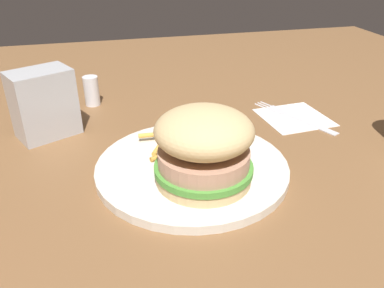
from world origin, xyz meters
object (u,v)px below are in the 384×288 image
fries_pile (176,144)px  napkin_dispenser (44,104)px  plate (192,167)px  sandwich (204,146)px  fork (294,116)px  salt_shaker (92,91)px  napkin (294,117)px

fries_pile → napkin_dispenser: 0.22m
plate → fries_pile: bearing=-77.8°
sandwich → fork: bearing=-141.5°
plate → napkin_dispenser: bearing=-39.8°
fork → salt_shaker: 0.37m
sandwich → napkin_dispenser: same height
salt_shaker → fork: bearing=156.8°
sandwich → napkin_dispenser: (0.20, -0.21, -0.01)m
sandwich → salt_shaker: 0.34m
sandwich → napkin: (-0.21, -0.17, -0.06)m
plate → sandwich: (-0.00, 0.04, 0.05)m
fries_pile → sandwich: bearing=99.5°
napkin_dispenser → salt_shaker: bearing=30.8°
sandwich → salt_shaker: size_ratio=2.25×
plate → fork: (-0.22, -0.13, -0.00)m
sandwich → napkin: size_ratio=1.12×
plate → salt_shaker: size_ratio=4.73×
plate → sandwich: 0.07m
sandwich → fries_pile: size_ratio=1.22×
plate → fork: bearing=-149.5°
napkin_dispenser → plate: bearing=-66.0°
napkin_dispenser → fries_pile: bearing=-57.2°
sandwich → fork: 0.28m
plate → fork: 0.25m
napkin → napkin_dispenser: bearing=-5.2°
sandwich → salt_shaker: (0.13, -0.32, -0.03)m
sandwich → fries_pile: (0.02, -0.09, -0.04)m
salt_shaker → sandwich: bearing=112.3°
sandwich → salt_shaker: sandwich is taller
fries_pile → napkin_dispenser: bearing=-31.0°
fries_pile → fork: bearing=-161.8°
napkin → fork: bearing=-65.6°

